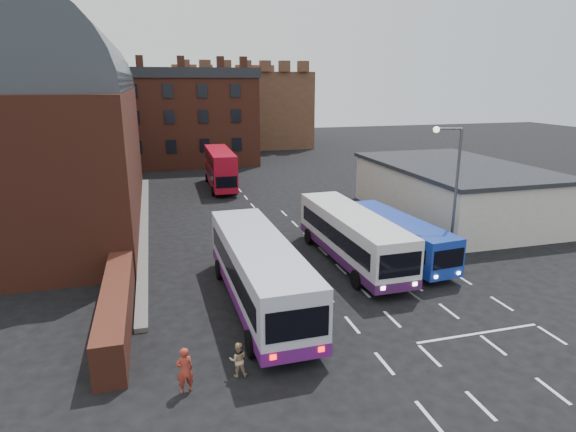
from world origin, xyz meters
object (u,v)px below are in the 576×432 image
object	(u,v)px
street_lamp	(452,183)
bus_red_double	(220,168)
pedestrian_beige	(238,360)
bus_white_inbound	(352,234)
bus_blue	(398,235)
pedestrian_red	(185,370)
bus_white_outbound	(259,268)

from	to	relation	value
street_lamp	bus_red_double	bearing A→B (deg)	111.94
pedestrian_beige	bus_red_double	bearing A→B (deg)	-88.91
bus_white_inbound	bus_red_double	distance (m)	23.59
bus_blue	pedestrian_red	size ratio (longest dim) A/B	5.52
bus_white_inbound	street_lamp	distance (m)	6.43
bus_white_outbound	bus_red_double	xyz separation A→B (m)	(1.92, 27.32, 0.13)
bus_red_double	pedestrian_beige	world-z (taller)	bus_red_double
bus_white_inbound	pedestrian_beige	size ratio (longest dim) A/B	8.37
bus_red_double	pedestrian_beige	bearing A→B (deg)	84.46
bus_white_outbound	pedestrian_red	world-z (taller)	bus_white_outbound
bus_white_outbound	pedestrian_red	xyz separation A→B (m)	(-3.99, -5.98, -1.08)
bus_red_double	pedestrian_red	distance (m)	33.84
bus_white_outbound	street_lamp	world-z (taller)	street_lamp
bus_white_outbound	street_lamp	size ratio (longest dim) A/B	1.48
bus_white_outbound	street_lamp	xyz separation A→B (m)	(11.94, 2.45, 3.00)
bus_white_outbound	pedestrian_beige	bearing A→B (deg)	-111.14
bus_blue	pedestrian_beige	bearing A→B (deg)	34.23
bus_white_outbound	bus_white_inbound	world-z (taller)	bus_white_outbound
street_lamp	bus_white_inbound	bearing A→B (deg)	161.85
pedestrian_red	pedestrian_beige	bearing A→B (deg)	178.23
street_lamp	pedestrian_red	size ratio (longest dim) A/B	4.70
bus_white_inbound	bus_white_outbound	bearing A→B (deg)	31.14
pedestrian_beige	street_lamp	bearing A→B (deg)	-142.35
bus_white_inbound	bus_red_double	world-z (taller)	bus_red_double
bus_red_double	street_lamp	xyz separation A→B (m)	(10.02, -24.88, 2.87)
bus_white_outbound	pedestrian_beige	world-z (taller)	bus_white_outbound
bus_white_outbound	bus_red_double	distance (m)	27.39
bus_blue	pedestrian_red	bearing A→B (deg)	31.15
bus_red_double	pedestrian_red	size ratio (longest dim) A/B	5.64
bus_white_inbound	street_lamp	bearing A→B (deg)	160.52
bus_white_outbound	bus_blue	world-z (taller)	bus_white_outbound
bus_white_inbound	street_lamp	world-z (taller)	street_lamp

